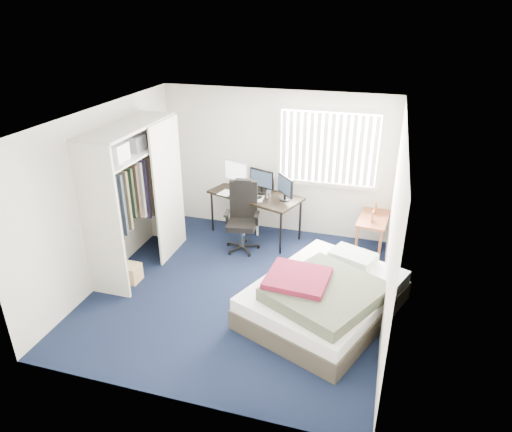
{
  "coord_description": "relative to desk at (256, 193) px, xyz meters",
  "views": [
    {
      "loc": [
        1.78,
        -5.22,
        3.75
      ],
      "look_at": [
        0.14,
        0.4,
        1.01
      ],
      "focal_mm": 32.0,
      "sensor_mm": 36.0,
      "label": 1
    }
  ],
  "objects": [
    {
      "name": "footstool",
      "position": [
        -0.11,
        0.01,
        -0.59
      ],
      "size": [
        0.4,
        0.36,
        0.27
      ],
      "color": "white",
      "rests_on": "ground"
    },
    {
      "name": "nightstand",
      "position": [
        2.0,
        -0.01,
        -0.26
      ],
      "size": [
        0.53,
        0.93,
        0.79
      ],
      "color": "brown",
      "rests_on": "ground"
    },
    {
      "name": "office_chair",
      "position": [
        -0.08,
        -0.52,
        -0.35
      ],
      "size": [
        0.62,
        0.62,
        1.17
      ],
      "color": "black",
      "rests_on": "ground"
    },
    {
      "name": "ground",
      "position": [
        0.25,
        -1.75,
        -0.8
      ],
      "size": [
        4.2,
        4.2,
        0.0
      ],
      "primitive_type": "plane",
      "color": "black",
      "rests_on": "ground"
    },
    {
      "name": "closet",
      "position": [
        -1.42,
        -1.49,
        0.55
      ],
      "size": [
        0.64,
        1.84,
        2.22
      ],
      "color": "beige",
      "rests_on": "ground"
    },
    {
      "name": "room_shell",
      "position": [
        0.25,
        -1.75,
        0.71
      ],
      "size": [
        4.2,
        4.2,
        4.2
      ],
      "color": "silver",
      "rests_on": "ground"
    },
    {
      "name": "desk",
      "position": [
        0.0,
        0.0,
        0.0
      ],
      "size": [
        1.73,
        1.22,
        1.24
      ],
      "color": "black",
      "rests_on": "ground"
    },
    {
      "name": "window_assembly",
      "position": [
        1.15,
        0.29,
        0.8
      ],
      "size": [
        1.72,
        0.09,
        1.32
      ],
      "color": "white",
      "rests_on": "ground"
    },
    {
      "name": "bed",
      "position": [
        1.49,
        -1.99,
        -0.52
      ],
      "size": [
        2.21,
        2.49,
        0.68
      ],
      "color": "#3C352B",
      "rests_on": "ground"
    },
    {
      "name": "pine_box",
      "position": [
        -1.4,
        -1.98,
        -0.67
      ],
      "size": [
        0.36,
        0.27,
        0.27
      ],
      "primitive_type": "cube",
      "rotation": [
        0.0,
        0.0,
        -0.01
      ],
      "color": "tan",
      "rests_on": "ground"
    }
  ]
}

